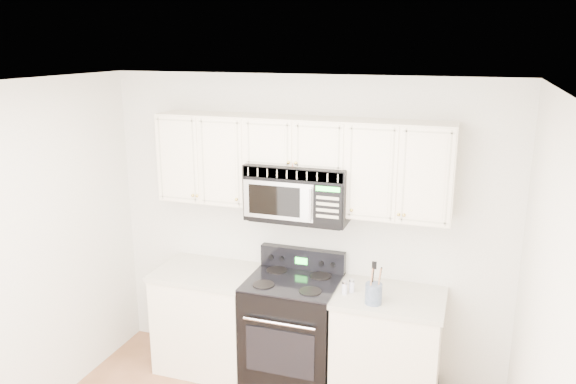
% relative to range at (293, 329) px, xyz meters
% --- Properties ---
extents(room, '(3.51, 3.51, 2.61)m').
position_rel_range_xyz_m(room, '(0.00, -1.43, 0.82)').
color(room, '#A2684A').
rests_on(room, ground).
extents(base_cabinet_left, '(0.86, 0.65, 0.92)m').
position_rel_range_xyz_m(base_cabinet_left, '(-0.80, 0.01, -0.06)').
color(base_cabinet_left, silver).
rests_on(base_cabinet_left, ground).
extents(base_cabinet_right, '(0.86, 0.65, 0.92)m').
position_rel_range_xyz_m(base_cabinet_right, '(0.80, 0.01, -0.06)').
color(base_cabinet_right, silver).
rests_on(base_cabinet_right, ground).
extents(range, '(0.75, 0.69, 1.12)m').
position_rel_range_xyz_m(range, '(0.00, 0.00, 0.00)').
color(range, black).
rests_on(range, ground).
extents(upper_cabinets, '(2.44, 0.37, 0.75)m').
position_rel_range_xyz_m(upper_cabinets, '(0.00, 0.15, 1.45)').
color(upper_cabinets, silver).
rests_on(upper_cabinets, ground).
extents(microwave, '(0.83, 0.46, 0.46)m').
position_rel_range_xyz_m(microwave, '(0.02, 0.10, 1.20)').
color(microwave, black).
rests_on(microwave, ground).
extents(utensil_crock, '(0.13, 0.13, 0.34)m').
position_rel_range_xyz_m(utensil_crock, '(0.70, -0.18, 0.52)').
color(utensil_crock, slate).
rests_on(utensil_crock, base_cabinet_right).
extents(shaker_salt, '(0.05, 0.05, 0.11)m').
position_rel_range_xyz_m(shaker_salt, '(0.46, -0.09, 0.49)').
color(shaker_salt, silver).
rests_on(shaker_salt, base_cabinet_right).
extents(shaker_pepper, '(0.05, 0.05, 0.11)m').
position_rel_range_xyz_m(shaker_pepper, '(0.50, -0.03, 0.49)').
color(shaker_pepper, silver).
rests_on(shaker_pepper, base_cabinet_right).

